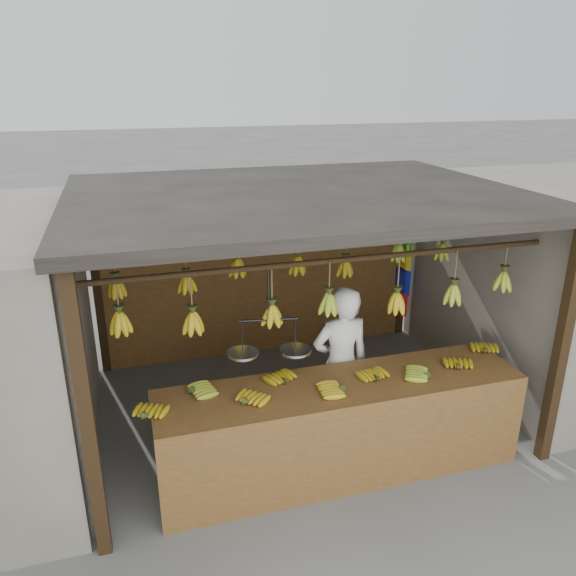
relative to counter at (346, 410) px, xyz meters
name	(u,v)px	position (x,y,z in m)	size (l,w,h in m)	color
ground	(296,407)	(-0.07, 1.23, -0.71)	(80.00, 80.00, 0.00)	#5B5B57
stall	(287,226)	(-0.07, 1.55, 1.27)	(4.30, 3.30, 2.40)	black
counter	(346,410)	(0.00, 0.00, 0.00)	(3.48, 0.75, 0.96)	brown
hanging_bananas	(296,268)	(-0.07, 1.23, 0.91)	(3.61, 2.25, 0.38)	#B29313
balance_scale	(269,347)	(-0.62, 0.23, 0.58)	(0.70, 0.33, 0.77)	black
vendor	(341,364)	(0.20, 0.63, 0.09)	(0.58, 0.38, 1.60)	white
bag_bundles	(403,270)	(1.87, 2.58, 0.28)	(0.08, 0.26, 1.21)	#199926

